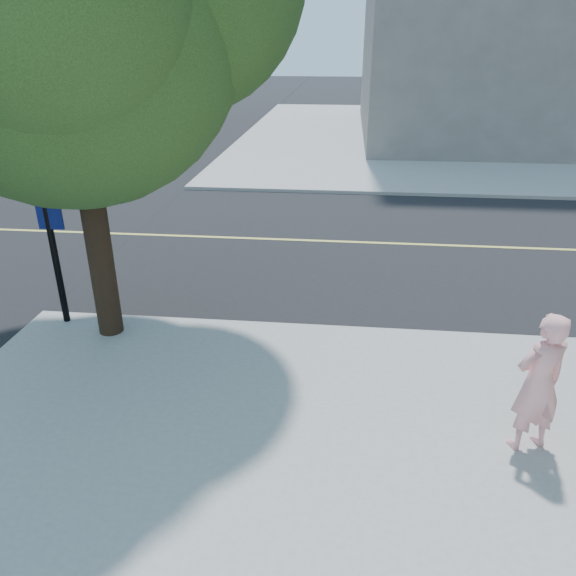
# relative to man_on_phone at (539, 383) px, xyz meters

# --- Properties ---
(ground) EXTENTS (140.00, 140.00, 0.00)m
(ground) POSITION_rel_man_on_phone_xyz_m (-6.47, 2.73, -0.99)
(ground) COLOR black
(ground) RESTS_ON ground
(road_ew) EXTENTS (140.00, 9.00, 0.01)m
(road_ew) POSITION_rel_man_on_phone_xyz_m (-6.47, 7.23, -0.99)
(road_ew) COLOR black
(road_ew) RESTS_ON ground
(sidewalk_ne) EXTENTS (29.00, 25.00, 0.12)m
(sidewalk_ne) POSITION_rel_man_on_phone_xyz_m (7.03, 24.23, -0.93)
(sidewalk_ne) COLOR #9D9D9D
(sidewalk_ne) RESTS_ON ground
(man_on_phone) EXTENTS (0.74, 0.62, 1.74)m
(man_on_phone) POSITION_rel_man_on_phone_xyz_m (0.00, 0.00, 0.00)
(man_on_phone) COLOR #F6A4A7
(man_on_phone) RESTS_ON sidewalk_se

